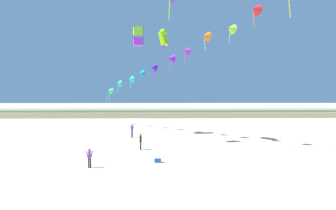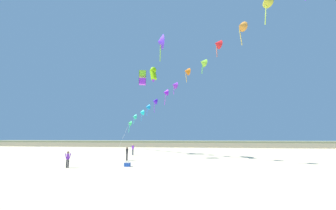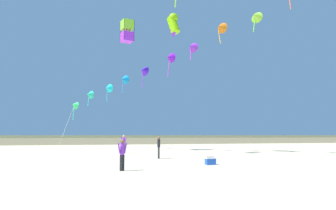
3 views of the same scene
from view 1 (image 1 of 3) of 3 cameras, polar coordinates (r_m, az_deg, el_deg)
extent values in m
plane|color=beige|center=(21.64, 0.78, -13.60)|extent=(240.00, 240.00, 0.00)
cube|color=#BFAE8B|center=(69.33, -0.45, -1.71)|extent=(120.00, 9.35, 1.21)
cube|color=gray|center=(69.27, -0.45, -1.07)|extent=(120.00, 7.95, 0.69)
cylinder|color=#474C56|center=(39.16, -6.94, -5.51)|extent=(0.13, 0.13, 0.88)
cylinder|color=#474C56|center=(39.06, -6.77, -5.53)|extent=(0.13, 0.13, 0.88)
cylinder|color=purple|center=(39.01, -6.87, -4.43)|extent=(0.23, 0.23, 0.63)
cylinder|color=purple|center=(39.13, -7.09, -4.33)|extent=(0.22, 0.19, 0.59)
cylinder|color=purple|center=(38.87, -6.65, -4.38)|extent=(0.22, 0.19, 0.59)
sphere|color=tan|center=(38.95, -6.87, -3.79)|extent=(0.24, 0.24, 0.24)
cylinder|color=black|center=(24.80, -14.55, -10.62)|extent=(0.11, 0.11, 0.77)
cylinder|color=black|center=(24.78, -14.87, -10.64)|extent=(0.11, 0.11, 0.77)
cylinder|color=purple|center=(24.64, -14.73, -9.14)|extent=(0.20, 0.20, 0.55)
cylinder|color=purple|center=(24.67, -14.32, -9.02)|extent=(0.20, 0.15, 0.52)
cylinder|color=purple|center=(24.60, -15.14, -9.06)|extent=(0.20, 0.15, 0.52)
sphere|color=brown|center=(24.57, -14.74, -8.26)|extent=(0.21, 0.21, 0.21)
cylinder|color=black|center=(31.18, -5.21, -7.72)|extent=(0.12, 0.12, 0.83)
cylinder|color=black|center=(31.04, -5.27, -7.77)|extent=(0.12, 0.12, 0.83)
cylinder|color=black|center=(30.99, -5.25, -6.46)|extent=(0.22, 0.22, 0.59)
cylinder|color=black|center=(31.16, -5.18, -6.32)|extent=(0.11, 0.20, 0.56)
cylinder|color=black|center=(30.80, -5.31, -6.43)|extent=(0.11, 0.20, 0.56)
sphere|color=brown|center=(30.92, -5.25, -5.71)|extent=(0.22, 0.22, 0.22)
cone|color=#38E96F|center=(54.08, -11.03, 2.72)|extent=(1.39, 1.43, 1.22)
cylinder|color=#39E598|center=(54.22, -11.09, 1.46)|extent=(0.15, 0.28, 1.94)
cone|color=#23C596|center=(50.77, -9.38, 4.07)|extent=(1.25, 1.31, 1.11)
cylinder|color=#39E5DD|center=(50.89, -9.46, 3.09)|extent=(0.22, 0.09, 1.31)
cone|color=#18D9DB|center=(47.92, -7.09, 4.86)|extent=(1.29, 1.32, 1.13)
cylinder|color=#39B9E5|center=(48.02, -7.17, 3.67)|extent=(0.11, 0.23, 1.55)
cone|color=#0F86CE|center=(45.49, -5.18, 5.99)|extent=(1.27, 1.31, 1.12)
cylinder|color=#397AE5|center=(45.58, -5.28, 4.78)|extent=(0.21, 0.19, 1.47)
cone|color=#4D1ADD|center=(42.76, -2.78, 7.11)|extent=(1.30, 1.38, 1.19)
cylinder|color=#8F39E5|center=(42.81, -2.90, 5.58)|extent=(0.10, 0.11, 1.83)
cone|color=#7515D0|center=(39.98, 0.59, 8.84)|extent=(1.20, 1.32, 1.13)
cylinder|color=#BA39E5|center=(39.99, 0.46, 7.15)|extent=(0.28, 0.20, 1.92)
cone|color=purple|center=(37.86, 3.42, 10.19)|extent=(1.32, 1.38, 1.18)
cylinder|color=#C439E5|center=(37.87, 3.26, 8.93)|extent=(0.15, 0.22, 1.22)
cone|color=orange|center=(35.77, 7.22, 12.89)|extent=(1.22, 1.34, 1.14)
cylinder|color=gold|center=(35.73, 7.03, 11.40)|extent=(0.22, 0.21, 1.41)
cone|color=#94DD37|center=(33.73, 11.89, 14.07)|extent=(1.34, 1.40, 1.21)
cylinder|color=#70E539|center=(33.67, 11.67, 12.59)|extent=(0.23, 0.19, 1.30)
cone|color=red|center=(31.75, 16.31, 17.10)|extent=(1.28, 1.37, 1.18)
cylinder|color=#E56039|center=(31.62, 16.06, 15.44)|extent=(0.09, 0.24, 1.41)
cylinder|color=gold|center=(29.97, 22.15, 16.95)|extent=(0.27, 0.11, 1.90)
cylinder|color=silver|center=(53.23, -12.17, -0.48)|extent=(1.98, 1.91, 6.19)
cylinder|color=#94E52D|center=(37.55, 0.29, 18.07)|extent=(0.23, 0.40, 2.80)
cylinder|color=#77BF0A|center=(35.14, -0.90, 12.49)|extent=(1.50, 1.54, 1.75)
sphere|color=#77BF0A|center=(35.27, -0.90, 13.62)|extent=(0.90, 0.90, 0.90)
cone|color=#862DE5|center=(35.01, -0.90, 11.11)|extent=(1.08, 1.08, 0.68)
sphere|color=black|center=(35.32, -0.90, 14.03)|extent=(0.19, 0.19, 0.19)
cube|color=#A931EE|center=(42.29, -5.74, 11.92)|extent=(1.48, 1.48, 1.06)
cube|color=#8FE52D|center=(42.53, -5.75, 13.81)|extent=(1.48, 1.48, 1.06)
cylinder|color=black|center=(41.72, -6.45, 13.03)|extent=(0.04, 0.04, 2.48)
cylinder|color=black|center=(41.92, -4.77, 12.99)|extent=(0.04, 0.04, 2.48)
cylinder|color=black|center=(43.10, -5.07, 12.71)|extent=(0.04, 0.04, 2.48)
cylinder|color=black|center=(42.90, -6.71, 12.75)|extent=(0.04, 0.04, 2.48)
cube|color=blue|center=(25.80, -1.96, -10.48)|extent=(0.56, 0.40, 0.36)
cube|color=white|center=(25.75, -1.96, -10.02)|extent=(0.58, 0.41, 0.06)
cylinder|color=black|center=(25.74, -1.96, -9.89)|extent=(0.45, 0.03, 0.03)
camera|label=2|loc=(8.14, 63.34, -21.89)|focal=24.00mm
camera|label=3|loc=(12.15, -41.29, -19.13)|focal=32.00mm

